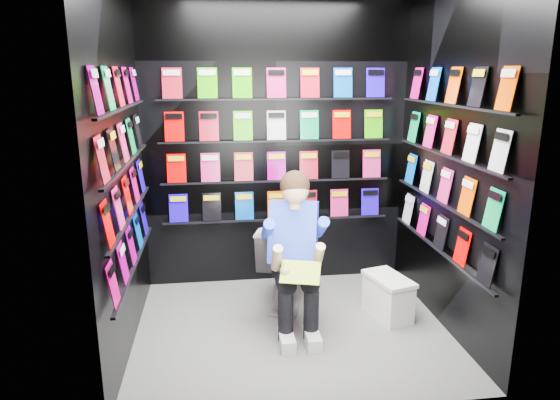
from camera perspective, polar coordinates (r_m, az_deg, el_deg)
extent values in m
plane|color=slate|center=(4.04, 1.35, -14.52)|extent=(2.40, 2.40, 0.00)
cube|color=black|center=(4.57, -0.46, 6.21)|extent=(2.40, 0.04, 2.60)
cube|color=black|center=(2.63, 4.81, -0.04)|extent=(2.40, 0.04, 2.60)
cube|color=black|center=(3.61, -17.73, 3.30)|extent=(0.04, 2.00, 2.60)
cube|color=black|center=(3.96, 18.96, 4.13)|extent=(0.04, 2.00, 2.60)
imported|color=white|center=(4.31, 0.68, -7.15)|extent=(0.61, 0.84, 0.73)
cube|color=silver|center=(4.25, 12.22, -10.94)|extent=(0.33, 0.47, 0.32)
cube|color=silver|center=(4.18, 12.34, -8.78)|extent=(0.36, 0.49, 0.03)
cube|color=#1C9F1A|center=(3.57, 2.35, -8.26)|extent=(0.31, 0.23, 0.12)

